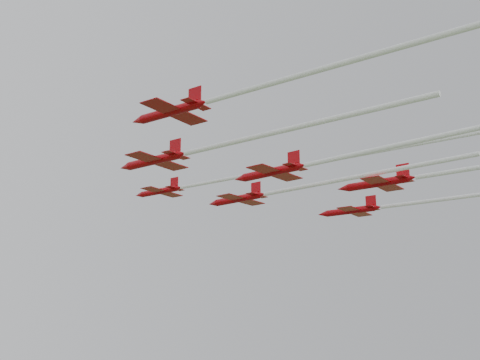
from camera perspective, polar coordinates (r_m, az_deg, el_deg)
jet_lead at (r=94.30m, az=0.11°, el=0.35°), size 19.91×61.89×2.48m
jet_row2_left at (r=78.79m, az=-3.45°, el=2.96°), size 15.13×45.58×2.92m
jet_row2_right at (r=97.82m, az=4.02°, el=-1.02°), size 12.99×47.13×2.92m
jet_row3_left at (r=60.94m, az=2.97°, el=9.14°), size 17.65×54.02×2.60m
jet_row3_mid at (r=79.64m, az=10.82°, el=2.41°), size 15.21×58.32×2.96m
jet_row3_right at (r=102.42m, az=16.30°, el=-2.07°), size 17.66×50.09×2.76m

